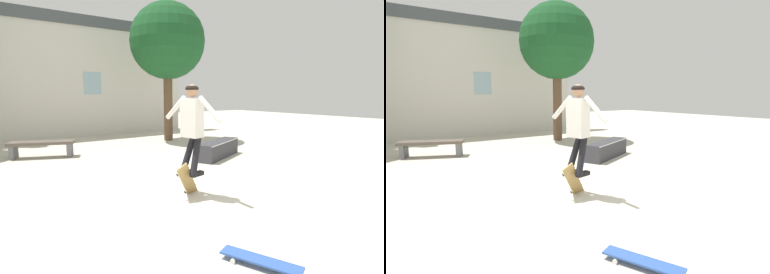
% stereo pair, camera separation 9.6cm
% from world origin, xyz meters
% --- Properties ---
extents(ground_plane, '(40.00, 40.00, 0.00)m').
position_xyz_m(ground_plane, '(0.00, 0.00, 0.00)').
color(ground_plane, beige).
extents(building_backdrop, '(11.16, 0.52, 5.93)m').
position_xyz_m(building_backdrop, '(-0.03, 9.25, 2.49)').
color(building_backdrop, beige).
rests_on(building_backdrop, ground_plane).
extents(tree_right, '(2.72, 2.72, 4.97)m').
position_xyz_m(tree_right, '(3.05, 6.24, 3.58)').
color(tree_right, brown).
rests_on(tree_right, ground_plane).
extents(park_bench, '(1.71, 1.06, 0.45)m').
position_xyz_m(park_bench, '(-1.36, 5.59, 0.33)').
color(park_bench, brown).
rests_on(park_bench, ground_plane).
extents(skate_ledge, '(1.81, 1.16, 0.45)m').
position_xyz_m(skate_ledge, '(2.59, 2.82, 0.23)').
color(skate_ledge, '#38383D').
rests_on(skate_ledge, ground_plane).
extents(skater, '(0.38, 1.21, 1.52)m').
position_xyz_m(skater, '(0.16, 0.67, 1.27)').
color(skater, silver).
extents(skateboard_flipping, '(0.64, 0.38, 0.77)m').
position_xyz_m(skateboard_flipping, '(0.11, 0.72, 0.26)').
color(skateboard_flipping, '#AD894C').
extents(skateboard_resting, '(0.49, 0.84, 0.08)m').
position_xyz_m(skateboard_resting, '(-0.50, -1.44, 0.07)').
color(skateboard_resting, '#2D519E').
rests_on(skateboard_resting, ground_plane).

